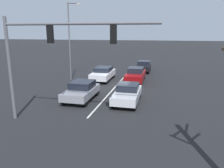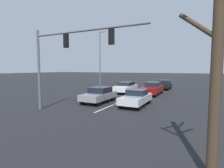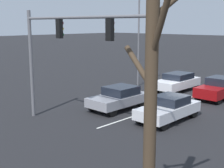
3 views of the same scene
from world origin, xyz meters
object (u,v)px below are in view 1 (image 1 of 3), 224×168
(street_lamp_right_shoulder, at_px, (71,37))
(car_white_midlane_second, at_px, (103,73))
(car_gray_midlane_front, at_px, (81,90))
(car_black_leftlane_third, at_px, (144,66))
(car_maroon_leftlane_second, at_px, (136,75))
(traffic_signal_gantry, at_px, (49,47))
(car_silver_leftlane_front, at_px, (127,93))

(street_lamp_right_shoulder, bearing_deg, car_white_midlane_second, -170.00)
(car_gray_midlane_front, distance_m, car_black_leftlane_third, 14.23)
(car_black_leftlane_third, bearing_deg, street_lamp_right_shoulder, 43.82)
(car_white_midlane_second, xyz_separation_m, street_lamp_right_shoulder, (3.44, 0.61, 3.94))
(car_maroon_leftlane_second, xyz_separation_m, car_white_midlane_second, (3.63, -0.01, -0.01))
(street_lamp_right_shoulder, bearing_deg, traffic_signal_gantry, 107.86)
(car_gray_midlane_front, height_order, traffic_signal_gantry, traffic_signal_gantry)
(car_gray_midlane_front, bearing_deg, car_black_leftlane_third, -104.86)
(car_silver_leftlane_front, height_order, car_black_leftlane_third, car_black_leftlane_third)
(car_black_leftlane_third, bearing_deg, car_maroon_leftlane_second, 87.57)
(car_maroon_leftlane_second, bearing_deg, car_silver_leftlane_front, 92.25)
(car_gray_midlane_front, relative_size, car_white_midlane_second, 0.91)
(car_white_midlane_second, bearing_deg, car_gray_midlane_front, 91.98)
(car_gray_midlane_front, relative_size, car_maroon_leftlane_second, 0.85)
(car_silver_leftlane_front, relative_size, car_black_leftlane_third, 1.05)
(car_gray_midlane_front, relative_size, traffic_signal_gantry, 0.46)
(car_gray_midlane_front, xyz_separation_m, car_black_leftlane_third, (-3.65, -13.75, -0.01))
(street_lamp_right_shoulder, bearing_deg, car_silver_leftlane_front, 138.28)
(car_gray_midlane_front, xyz_separation_m, car_white_midlane_second, (0.25, -7.32, 0.01))
(street_lamp_right_shoulder, bearing_deg, car_maroon_leftlane_second, -175.21)
(car_silver_leftlane_front, bearing_deg, car_black_leftlane_third, -89.97)
(traffic_signal_gantry, bearing_deg, car_white_midlane_second, -89.02)
(traffic_signal_gantry, xyz_separation_m, street_lamp_right_shoulder, (3.64, -11.29, 0.27))
(car_gray_midlane_front, bearing_deg, traffic_signal_gantry, 89.38)
(car_silver_leftlane_front, distance_m, traffic_signal_gantry, 7.08)
(car_maroon_leftlane_second, distance_m, traffic_signal_gantry, 12.90)
(car_gray_midlane_front, bearing_deg, car_silver_leftlane_front, -177.40)
(car_maroon_leftlane_second, bearing_deg, car_black_leftlane_third, -92.43)
(car_silver_leftlane_front, distance_m, car_black_leftlane_third, 13.58)
(car_maroon_leftlane_second, xyz_separation_m, traffic_signal_gantry, (3.42, 11.89, 3.66))
(car_silver_leftlane_front, relative_size, car_maroon_leftlane_second, 0.89)
(car_black_leftlane_third, xyz_separation_m, traffic_signal_gantry, (3.70, 18.33, 3.69))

